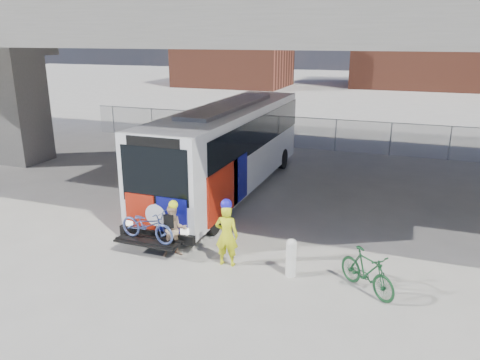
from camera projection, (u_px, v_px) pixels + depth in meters
The scene contains 9 objects.
ground at pixel (250, 223), 16.50m from camera, with size 160.00×160.00×0.00m, color #9E9991.
bus at pixel (229, 142), 19.33m from camera, with size 2.67×13.01×3.69m.
overpass at pixel (285, 30), 18.16m from camera, with size 40.00×16.00×7.95m.
chainlink_fence at pixel (319, 125), 26.83m from camera, with size 30.00×0.06×30.00m.
brick_buildings at pixel (388, 44), 57.71m from camera, with size 54.00×22.00×12.00m.
bollard at pixel (291, 256), 12.68m from camera, with size 0.29×0.29×1.10m.
cyclist_hivis at pixel (227, 234), 13.20m from camera, with size 0.71×0.50×2.00m.
cyclist_tan at pixel (174, 230), 13.79m from camera, with size 0.98×0.95×1.76m.
bike_parked at pixel (367, 271), 11.90m from camera, with size 0.53×1.88×1.13m, color #154121.
Camera 1 is at (5.03, -14.49, 6.28)m, focal length 35.00 mm.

